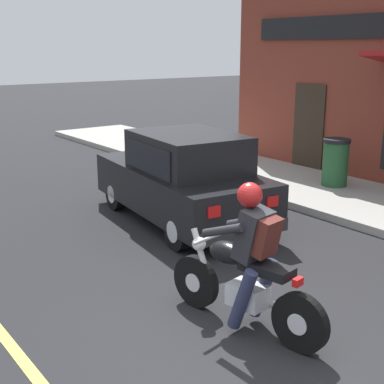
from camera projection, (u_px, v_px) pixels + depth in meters
ground_plane at (245, 354)px, 5.28m from camera, size 80.00×80.00×0.00m
sidewalk_curb at (339, 196)px, 10.64m from camera, size 2.60×22.00×0.14m
motorcycle_with_rider at (246, 269)px, 5.61m from camera, size 0.68×2.01×1.62m
car_hatchback at (183, 179)px, 9.09m from camera, size 2.07×3.94×1.57m
trash_bin at (335, 162)px, 11.04m from camera, size 0.56×0.56×0.98m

